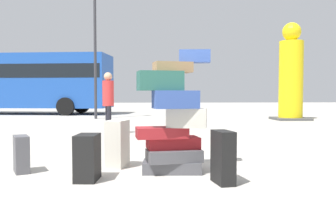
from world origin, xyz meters
The scene contains 10 objects.
ground_plane centered at (0.00, 0.00, 0.00)m, with size 80.00×80.00×0.00m, color #ADA89E.
suitcase_tower centered at (0.26, 0.06, 0.71)m, with size 1.09×0.80×1.71m.
suitcase_black_foreground_far centered at (0.81, -0.59, 0.32)m, with size 0.19×0.39×0.64m, color black.
suitcase_cream_upright_blue centered at (-0.53, 0.48, 0.35)m, with size 0.25×0.35×0.69m, color beige.
suitcase_black_behind_tower centered at (-0.84, -0.32, 0.29)m, with size 0.26×0.43×0.57m, color black.
suitcase_charcoal_foreground_near centered at (-1.82, 0.20, 0.25)m, with size 0.18×0.38×0.50m, color #4C4C51.
person_bearded_onlooker centered at (-1.10, 4.87, 0.98)m, with size 0.30×0.33×1.65m.
yellow_dummy_statue centered at (5.89, 9.90, 1.78)m, with size 1.36×1.36×4.00m.
parked_bus centered at (-7.32, 15.32, 1.83)m, with size 10.85×3.99×3.15m.
lamp_post centered at (-2.27, 11.09, 3.93)m, with size 0.36×0.36×6.00m.
Camera 1 is at (-0.12, -4.89, 1.08)m, focal length 39.09 mm.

